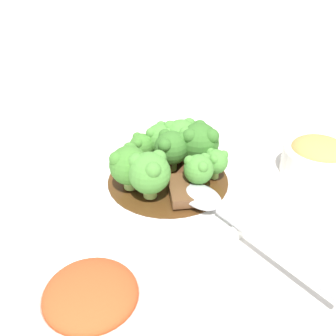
% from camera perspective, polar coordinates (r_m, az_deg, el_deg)
% --- Properties ---
extents(ground_plane, '(4.00, 4.00, 0.00)m').
position_cam_1_polar(ground_plane, '(0.54, 0.00, -3.02)').
color(ground_plane, silver).
extents(main_plate, '(0.26, 0.26, 0.02)m').
position_cam_1_polar(main_plate, '(0.54, 0.00, -2.15)').
color(main_plate, white).
rests_on(main_plate, ground_plane).
extents(beef_strip_0, '(0.07, 0.05, 0.01)m').
position_cam_1_polar(beef_strip_0, '(0.50, 1.70, -3.28)').
color(beef_strip_0, brown).
rests_on(beef_strip_0, main_plate).
extents(beef_strip_1, '(0.05, 0.06, 0.01)m').
position_cam_1_polar(beef_strip_1, '(0.53, 3.13, -0.80)').
color(beef_strip_1, '#56331E').
rests_on(beef_strip_1, main_plate).
extents(beef_strip_2, '(0.03, 0.06, 0.01)m').
position_cam_1_polar(beef_strip_2, '(0.53, -3.05, -0.75)').
color(beef_strip_2, '#56331E').
rests_on(beef_strip_2, main_plate).
extents(broccoli_floret_0, '(0.05, 0.05, 0.06)m').
position_cam_1_polar(broccoli_floret_0, '(0.53, 0.51, 3.04)').
color(broccoli_floret_0, '#7FA84C').
rests_on(broccoli_floret_0, main_plate).
extents(broccoli_floret_1, '(0.05, 0.05, 0.06)m').
position_cam_1_polar(broccoli_floret_1, '(0.56, 1.96, 4.53)').
color(broccoli_floret_1, '#8EB756').
rests_on(broccoli_floret_1, main_plate).
extents(broccoli_floret_2, '(0.04, 0.04, 0.05)m').
position_cam_1_polar(broccoli_floret_2, '(0.56, -1.06, 4.31)').
color(broccoli_floret_2, '#8EB756').
rests_on(broccoli_floret_2, main_plate).
extents(broccoli_floret_3, '(0.03, 0.03, 0.04)m').
position_cam_1_polar(broccoli_floret_3, '(0.52, 6.91, 1.00)').
color(broccoli_floret_3, '#7FA84C').
rests_on(broccoli_floret_3, main_plate).
extents(broccoli_floret_4, '(0.05, 0.05, 0.06)m').
position_cam_1_polar(broccoli_floret_4, '(0.48, -2.70, -0.61)').
color(broccoli_floret_4, '#8EB756').
rests_on(broccoli_floret_4, main_plate).
extents(broccoli_floret_5, '(0.06, 0.06, 0.06)m').
position_cam_1_polar(broccoli_floret_5, '(0.54, 4.62, 3.77)').
color(broccoli_floret_5, '#7FA84C').
rests_on(broccoli_floret_5, main_plate).
extents(broccoli_floret_6, '(0.04, 0.04, 0.05)m').
position_cam_1_polar(broccoli_floret_6, '(0.55, -3.80, 3.23)').
color(broccoli_floret_6, '#8EB756').
rests_on(broccoli_floret_6, main_plate).
extents(broccoli_floret_7, '(0.04, 0.04, 0.05)m').
position_cam_1_polar(broccoli_floret_7, '(0.50, 4.47, -0.11)').
color(broccoli_floret_7, '#7FA84C').
rests_on(broccoli_floret_7, main_plate).
extents(broccoli_floret_8, '(0.05, 0.05, 0.06)m').
position_cam_1_polar(broccoli_floret_8, '(0.50, -5.68, 0.50)').
color(broccoli_floret_8, '#8EB756').
rests_on(broccoli_floret_8, main_plate).
extents(serving_spoon, '(0.23, 0.04, 0.01)m').
position_cam_1_polar(serving_spoon, '(0.48, 6.33, -5.36)').
color(serving_spoon, '#B7B7BC').
rests_on(serving_spoon, main_plate).
extents(side_bowl_kimchi, '(0.10, 0.10, 0.06)m').
position_cam_1_polar(side_bowl_kimchi, '(0.37, -10.87, -19.20)').
color(side_bowl_kimchi, white).
rests_on(side_bowl_kimchi, ground_plane).
extents(side_bowl_appetizer, '(0.10, 0.10, 0.05)m').
position_cam_1_polar(side_bowl_appetizer, '(0.60, 20.93, 1.46)').
color(side_bowl_appetizer, white).
rests_on(side_bowl_appetizer, ground_plane).
extents(sauce_dish, '(0.07, 0.07, 0.01)m').
position_cam_1_polar(sauce_dish, '(0.68, -15.04, 4.30)').
color(sauce_dish, white).
rests_on(sauce_dish, ground_plane).
extents(paper_napkin, '(0.15, 0.13, 0.01)m').
position_cam_1_polar(paper_napkin, '(0.75, 0.68, 7.84)').
color(paper_napkin, white).
rests_on(paper_napkin, ground_plane).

